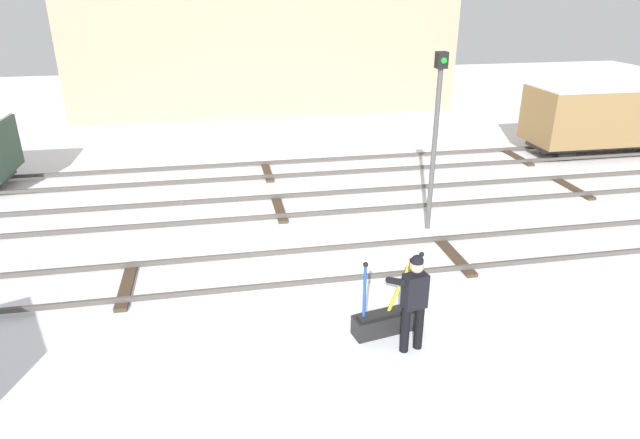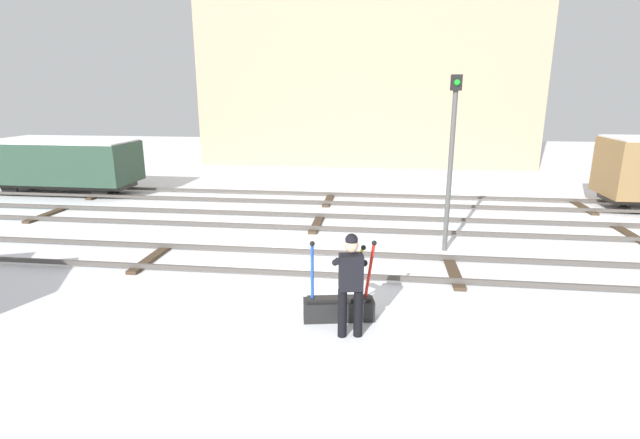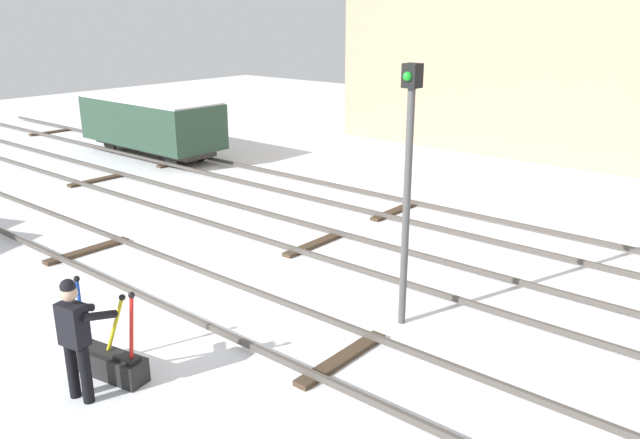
{
  "view_description": "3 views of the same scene",
  "coord_description": "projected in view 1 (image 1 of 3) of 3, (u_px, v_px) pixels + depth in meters",
  "views": [
    {
      "loc": [
        -1.49,
        -10.23,
        5.64
      ],
      "look_at": [
        0.53,
        0.36,
        1.01
      ],
      "focal_mm": 30.83,
      "sensor_mm": 36.0,
      "label": 1
    },
    {
      "loc": [
        1.83,
        -10.14,
        3.92
      ],
      "look_at": [
        0.38,
        1.28,
        0.79
      ],
      "focal_mm": 26.78,
      "sensor_mm": 36.0,
      "label": 2
    },
    {
      "loc": [
        8.71,
        -6.69,
        5.02
      ],
      "look_at": [
        1.32,
        2.1,
        1.25
      ],
      "focal_mm": 35.91,
      "sensor_mm": 36.0,
      "label": 3
    }
  ],
  "objects": [
    {
      "name": "ground_plane",
      "position": [
        299.0,
        271.0,
        11.72
      ],
      "size": [
        60.0,
        60.0,
        0.0
      ],
      "primitive_type": "plane",
      "color": "white"
    },
    {
      "name": "track_main_line",
      "position": [
        299.0,
        267.0,
        11.67
      ],
      "size": [
        44.0,
        1.94,
        0.18
      ],
      "color": "#4C4742",
      "rests_on": "ground_plane"
    },
    {
      "name": "track_siding_near",
      "position": [
        279.0,
        206.0,
        14.85
      ],
      "size": [
        44.0,
        1.94,
        0.18
      ],
      "color": "#4C4742",
      "rests_on": "ground_plane"
    },
    {
      "name": "track_siding_far",
      "position": [
        267.0,
        170.0,
        17.75
      ],
      "size": [
        44.0,
        1.94,
        0.18
      ],
      "color": "#4C4742",
      "rests_on": "ground_plane"
    },
    {
      "name": "switch_lever_frame",
      "position": [
        388.0,
        319.0,
        9.6
      ],
      "size": [
        1.28,
        0.58,
        1.45
      ],
      "rotation": [
        0.0,
        0.0,
        0.18
      ],
      "color": "black",
      "rests_on": "ground_plane"
    },
    {
      "name": "rail_worker",
      "position": [
        414.0,
        297.0,
        8.85
      ],
      "size": [
        0.62,
        0.73,
        1.76
      ],
      "rotation": [
        0.0,
        0.0,
        0.18
      ],
      "color": "black",
      "rests_on": "ground_plane"
    },
    {
      "name": "signal_post",
      "position": [
        436.0,
        127.0,
        12.77
      ],
      "size": [
        0.24,
        0.32,
        4.27
      ],
      "color": "#4C4C4C",
      "rests_on": "ground_plane"
    },
    {
      "name": "freight_car_mid_siding",
      "position": [
        611.0,
        115.0,
        19.34
      ],
      "size": [
        5.82,
        2.21,
        2.43
      ],
      "rotation": [
        0.0,
        0.0,
        -0.01
      ],
      "color": "#2D2B28",
      "rests_on": "ground_plane"
    }
  ]
}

